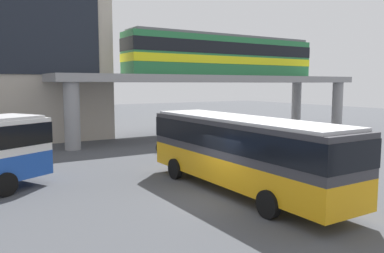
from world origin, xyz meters
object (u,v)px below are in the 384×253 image
bicycle_orange (234,137)px  bicycle_brown (307,131)px  train (225,55)px  bicycle_green (166,146)px  pedestrian_at_kerb (197,147)px  bicycle_red (280,133)px  bus_main (241,146)px

bicycle_orange → bicycle_brown: size_ratio=1.06×
bicycle_orange → bicycle_brown: (7.97, -0.58, 0.00)m
train → bicycle_green: bearing=-145.7°
bicycle_green → pedestrian_at_kerb: pedestrian_at_kerb is taller
bicycle_brown → bicycle_green: (-14.92, -0.72, 0.00)m
bicycle_orange → bicycle_brown: 7.99m
bicycle_orange → bicycle_green: bearing=-169.4°
train → pedestrian_at_kerb: bearing=-133.3°
pedestrian_at_kerb → bicycle_red: bearing=22.2°
train → bus_main: (-12.19, -17.60, -5.34)m
bicycle_brown → bicycle_green: size_ratio=0.95×
bus_main → pedestrian_at_kerb: (2.31, 7.13, -1.25)m
bicycle_brown → bicycle_red: bearing=169.9°
train → bicycle_brown: (4.77, -6.21, -6.97)m
bus_main → train: bearing=55.3°
train → bicycle_green: (-10.16, -6.93, -6.97)m
bicycle_orange → bicycle_green: (-6.95, -1.30, 0.00)m
bicycle_orange → pedestrian_at_kerb: bearing=-144.1°
bicycle_orange → bicycle_red: same height
bicycle_orange → pedestrian_at_kerb: (-6.67, -4.84, 0.38)m
bicycle_orange → pedestrian_at_kerb: 8.25m
bus_main → bicycle_brown: size_ratio=6.67×
train → bicycle_brown: size_ratio=12.15×
bus_main → bicycle_brown: 20.49m
bicycle_red → bicycle_green: (-12.00, -1.24, 0.00)m
train → bicycle_brown: bearing=-52.5°
bicycle_red → pedestrian_at_kerb: pedestrian_at_kerb is taller
bicycle_red → pedestrian_at_kerb: bearing=-157.8°
bicycle_brown → bicycle_red: same height
train → bicycle_green: 14.13m
bus_main → pedestrian_at_kerb: bearing=72.0°
bus_main → pedestrian_at_kerb: 7.60m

